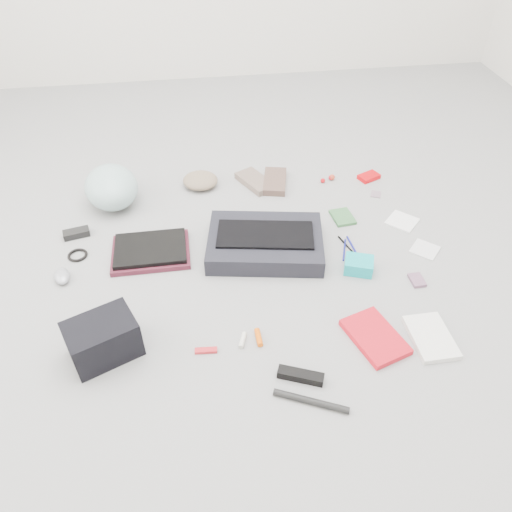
{
  "coord_description": "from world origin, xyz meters",
  "views": [
    {
      "loc": [
        -0.22,
        -1.5,
        1.39
      ],
      "look_at": [
        0.0,
        0.0,
        0.05
      ],
      "focal_mm": 35.0,
      "sensor_mm": 36.0,
      "label": 1
    }
  ],
  "objects": [
    {
      "name": "lollipop_a",
      "position": [
        0.42,
        0.56,
        0.01
      ],
      "size": [
        0.03,
        0.03,
        0.02
      ],
      "primitive_type": "sphere",
      "rotation": [
        0.0,
        0.0,
        0.24
      ],
      "color": "red",
      "rests_on": "ground_plane"
    },
    {
      "name": "power_brick",
      "position": [
        -0.75,
        0.3,
        0.02
      ],
      "size": [
        0.12,
        0.07,
        0.03
      ],
      "primitive_type": "cube",
      "rotation": [
        0.0,
        0.0,
        0.22
      ],
      "color": "black",
      "rests_on": "ground_plane"
    },
    {
      "name": "toiletry_tube_orange",
      "position": [
        -0.05,
        -0.39,
        0.01
      ],
      "size": [
        0.02,
        0.07,
        0.02
      ],
      "primitive_type": "cylinder",
      "rotation": [
        1.57,
        0.0,
        0.03
      ],
      "color": "#EB5907",
      "rests_on": "ground_plane"
    },
    {
      "name": "accordion_wallet",
      "position": [
        0.41,
        -0.09,
        0.03
      ],
      "size": [
        0.14,
        0.12,
        0.06
      ],
      "primitive_type": "cube",
      "rotation": [
        0.0,
        0.0,
        -0.35
      ],
      "color": "#11B5BD",
      "rests_on": "ground_plane"
    },
    {
      "name": "bag_flap",
      "position": [
        0.05,
        0.09,
        0.08
      ],
      "size": [
        0.42,
        0.25,
        0.01
      ],
      "primitive_type": "cube",
      "rotation": [
        0.0,
        0.0,
        -0.17
      ],
      "color": "black",
      "rests_on": "messenger_bag"
    },
    {
      "name": "notepad",
      "position": [
        0.44,
        0.26,
        0.01
      ],
      "size": [
        0.1,
        0.13,
        0.01
      ],
      "primitive_type": "cube",
      "rotation": [
        0.0,
        0.0,
        0.11
      ],
      "color": "#366839",
      "rests_on": "ground_plane"
    },
    {
      "name": "pen_blue",
      "position": [
        0.39,
        0.04,
        0.0
      ],
      "size": [
        0.05,
        0.13,
        0.01
      ],
      "primitive_type": "cylinder",
      "rotation": [
        1.57,
        0.0,
        -0.34
      ],
      "color": "navy",
      "rests_on": "ground_plane"
    },
    {
      "name": "lollipop_b",
      "position": [
        0.47,
        0.58,
        0.01
      ],
      "size": [
        0.03,
        0.03,
        0.03
      ],
      "primitive_type": "sphere",
      "rotation": [
        0.0,
        0.0,
        -0.35
      ],
      "color": "red",
      "rests_on": "ground_plane"
    },
    {
      "name": "cable_coil",
      "position": [
        -0.73,
        0.16,
        0.01
      ],
      "size": [
        0.08,
        0.08,
        0.01
      ],
      "primitive_type": "torus",
      "rotation": [
        0.0,
        0.0,
        -0.02
      ],
      "color": "black",
      "rests_on": "ground_plane"
    },
    {
      "name": "messenger_bag",
      "position": [
        0.05,
        0.09,
        0.04
      ],
      "size": [
        0.53,
        0.42,
        0.08
      ],
      "primitive_type": "cube",
      "rotation": [
        0.0,
        0.0,
        -0.17
      ],
      "color": "black",
      "rests_on": "ground_plane"
    },
    {
      "name": "bike_helmet",
      "position": [
        -0.6,
        0.53,
        0.09
      ],
      "size": [
        0.3,
        0.35,
        0.18
      ],
      "primitive_type": "ellipsoid",
      "rotation": [
        0.0,
        0.0,
        0.23
      ],
      "color": "#AAD1D0",
      "rests_on": "ground_plane"
    },
    {
      "name": "altoids_tin",
      "position": [
        0.66,
        0.56,
        0.01
      ],
      "size": [
        0.12,
        0.1,
        0.02
      ],
      "primitive_type": "cube",
      "rotation": [
        0.0,
        0.0,
        0.42
      ],
      "color": "red",
      "rests_on": "ground_plane"
    },
    {
      "name": "camera_bag",
      "position": [
        -0.57,
        -0.37,
        0.07
      ],
      "size": [
        0.27,
        0.23,
        0.15
      ],
      "primitive_type": "cube",
      "rotation": [
        0.0,
        0.0,
        0.41
      ],
      "color": "black",
      "rests_on": "ground_plane"
    },
    {
      "name": "mitten_left",
      "position": [
        0.08,
        0.6,
        0.02
      ],
      "size": [
        0.19,
        0.24,
        0.03
      ],
      "primitive_type": "cube",
      "rotation": [
        0.0,
        0.0,
        0.49
      ],
      "color": "#776458",
      "rests_on": "ground_plane"
    },
    {
      "name": "bike_pump",
      "position": [
        0.08,
        -0.66,
        0.01
      ],
      "size": [
        0.23,
        0.12,
        0.02
      ],
      "primitive_type": "cylinder",
      "rotation": [
        0.0,
        1.57,
        -0.43
      ],
      "color": "black",
      "rests_on": "ground_plane"
    },
    {
      "name": "stamp_sheet",
      "position": [
        0.65,
        0.42,
        0.0
      ],
      "size": [
        0.07,
        0.07,
        0.0
      ],
      "primitive_type": "cube",
      "rotation": [
        0.0,
        0.0,
        -0.42
      ],
      "color": "gray",
      "rests_on": "ground_plane"
    },
    {
      "name": "napkin_top",
      "position": [
        0.7,
        0.19,
        0.0
      ],
      "size": [
        0.17,
        0.17,
        0.01
      ],
      "primitive_type": "cube",
      "rotation": [
        0.0,
        0.0,
        0.8
      ],
      "color": "white",
      "rests_on": "ground_plane"
    },
    {
      "name": "card_deck",
      "position": [
        0.62,
        -0.19,
        0.01
      ],
      "size": [
        0.05,
        0.08,
        0.01
      ],
      "primitive_type": "cube",
      "rotation": [
        0.0,
        0.0,
        0.02
      ],
      "color": "#825974",
      "rests_on": "ground_plane"
    },
    {
      "name": "book_white",
      "position": [
        0.55,
        -0.47,
        0.01
      ],
      "size": [
        0.14,
        0.21,
        0.02
      ],
      "primitive_type": "cube",
      "rotation": [
        0.0,
        0.0,
        0.01
      ],
      "color": "silver",
      "rests_on": "ground_plane"
    },
    {
      "name": "lollipop_c",
      "position": [
        0.47,
        0.58,
        0.01
      ],
      "size": [
        0.03,
        0.03,
        0.03
      ],
      "primitive_type": "sphere",
      "rotation": [
        0.0,
        0.0,
        0.17
      ],
      "color": "#BD3820",
      "rests_on": "ground_plane"
    },
    {
      "name": "toiletry_tube_white",
      "position": [
        -0.1,
        -0.39,
        0.01
      ],
      "size": [
        0.04,
        0.07,
        0.02
      ],
      "primitive_type": "cylinder",
      "rotation": [
        1.57,
        0.0,
        -0.34
      ],
      "color": "silver",
      "rests_on": "ground_plane"
    },
    {
      "name": "beanie",
      "position": [
        -0.19,
        0.62,
        0.03
      ],
      "size": [
        0.22,
        0.22,
        0.06
      ],
      "primitive_type": "ellipsoid",
      "rotation": [
        0.0,
        0.0,
        -0.38
      ],
      "color": "#8B745D",
      "rests_on": "ground_plane"
    },
    {
      "name": "u_lock",
      "position": [
        0.06,
        -0.57,
        0.02
      ],
      "size": [
        0.15,
        0.09,
        0.03
      ],
      "primitive_type": "cube",
      "rotation": [
        0.0,
        0.0,
        -0.39
      ],
      "color": "black",
      "rests_on": "ground_plane"
    },
    {
      "name": "laptop_sleeve",
      "position": [
        -0.43,
        0.13,
        0.01
      ],
      "size": [
        0.32,
        0.24,
        0.02
      ],
      "primitive_type": "cube",
      "rotation": [
        0.0,
        0.0,
        0.0
      ],
      "color": "#571C2B",
      "rests_on": "ground_plane"
    },
    {
      "name": "napkin_bottom",
      "position": [
        0.73,
        -0.01,
        0.0
      ],
      "size": [
        0.15,
        0.15,
        0.01
      ],
      "primitive_type": "cube",
      "rotation": [
        0.0,
        0.0,
        0.83
      ],
      "color": "silver",
      "rests_on": "ground_plane"
    },
    {
      "name": "mouse",
      "position": [
        -0.78,
        0.03,
        0.02
      ],
      "size": [
        0.08,
        0.11,
        0.04
      ],
      "primitive_type": "ellipsoid",
      "rotation": [
        0.0,
        0.0,
        0.26
      ],
      "color": "#9698A2",
      "rests_on": "ground_plane"
    },
    {
      "name": "multitool",
      "position": [
        -0.23,
        -0.41,
        0.01
      ],
      "size": [
        0.08,
        0.03,
        0.01
      ],
      "primitive_type": "cube",
      "rotation": [
        0.0,
        0.0,
        -0.08
      ],
      "color": "red",
      "rests_on": "ground_plane"
    },
    {
      "name": "ground_plane",
      "position": [
        0.0,
        0.0,
        0.0
      ],
      "size": [
        4.0,
        4.0,
        0.0
      ],
      "primitive_type": "plane",
      "color": "gray"
    },
    {
      "name": "book_red",
      "position": [
        0.36,
        -0.44,
        0.01
      ],
      "size": [
        0.22,
        0.27,
        0.02
      ],
      "primitive_type": "cube",
      "rotation": [
        0.0,
        0.0,
        0.32
      ],
      "color": "red",
      "rests_on": "ground_plane"
    },
    {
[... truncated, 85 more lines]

